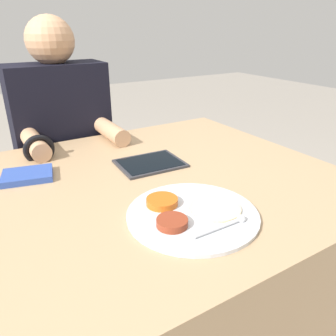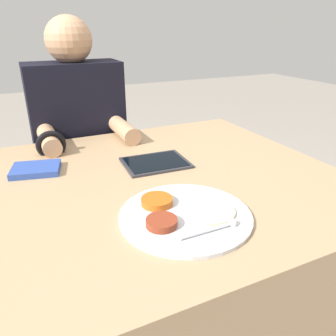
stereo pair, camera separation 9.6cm
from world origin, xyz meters
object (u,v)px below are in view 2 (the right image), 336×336
tablet_device (156,163)px  person_diner (82,161)px  red_notebook (36,170)px  thali_tray (183,214)px

tablet_device → person_diner: person_diner is taller
red_notebook → tablet_device: red_notebook is taller
tablet_device → person_diner: 0.58m
thali_tray → red_notebook: thali_tray is taller
thali_tray → tablet_device: bearing=78.2°
thali_tray → tablet_device: thali_tray is taller
thali_tray → tablet_device: (0.07, 0.35, -0.00)m
red_notebook → tablet_device: bearing=-15.1°
tablet_device → person_diner: (-0.16, 0.53, -0.16)m
thali_tray → red_notebook: 0.55m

